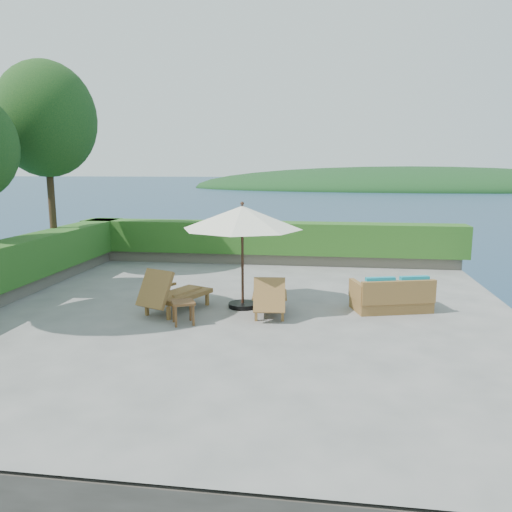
# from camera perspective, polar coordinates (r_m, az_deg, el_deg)

# --- Properties ---
(ground) EXTENTS (12.00, 12.00, 0.00)m
(ground) POSITION_cam_1_polar(r_m,az_deg,el_deg) (10.90, -2.16, -6.39)
(ground) COLOR gray
(ground) RESTS_ON ground
(foundation) EXTENTS (12.00, 12.00, 3.00)m
(foundation) POSITION_cam_1_polar(r_m,az_deg,el_deg) (11.44, -2.11, -13.87)
(foundation) COLOR #574E45
(foundation) RESTS_ON ocean
(ocean) EXTENTS (600.00, 600.00, 0.00)m
(ocean) POSITION_cam_1_polar(r_m,az_deg,el_deg) (12.10, -2.06, -20.15)
(ocean) COLOR #142540
(ocean) RESTS_ON ground
(offshore_island) EXTENTS (126.00, 57.60, 12.60)m
(offshore_island) POSITION_cam_1_polar(r_m,az_deg,el_deg) (152.17, 16.88, 7.41)
(offshore_island) COLOR #133319
(offshore_island) RESTS_ON ocean
(planter_wall_far) EXTENTS (12.00, 0.60, 0.36)m
(planter_wall_far) POSITION_cam_1_polar(r_m,az_deg,el_deg) (16.25, 1.31, -0.22)
(planter_wall_far) COLOR #666051
(planter_wall_far) RESTS_ON ground
(planter_wall_left) EXTENTS (0.60, 12.00, 0.36)m
(planter_wall_left) POSITION_cam_1_polar(r_m,az_deg,el_deg) (13.03, -27.26, -3.96)
(planter_wall_left) COLOR #666051
(planter_wall_left) RESTS_ON ground
(hedge_far) EXTENTS (12.40, 0.90, 1.00)m
(hedge_far) POSITION_cam_1_polar(r_m,az_deg,el_deg) (16.15, 1.31, 2.12)
(hedge_far) COLOR #1F4E16
(hedge_far) RESTS_ON planter_wall_far
(tree_far) EXTENTS (2.80, 2.80, 6.03)m
(tree_far) POSITION_cam_1_polar(r_m,az_deg,el_deg) (15.66, -22.89, 14.14)
(tree_far) COLOR #3E2B18
(tree_far) RESTS_ON ground
(patio_umbrella) EXTENTS (2.65, 2.65, 2.37)m
(patio_umbrella) POSITION_cam_1_polar(r_m,az_deg,el_deg) (10.86, -1.58, 4.31)
(patio_umbrella) COLOR black
(patio_umbrella) RESTS_ON ground
(lounge_left) EXTENTS (1.36, 1.88, 1.01)m
(lounge_left) POSITION_cam_1_polar(r_m,az_deg,el_deg) (10.92, -9.48, -4.20)
(lounge_left) COLOR brown
(lounge_left) RESTS_ON ground
(lounge_right) EXTENTS (0.79, 1.61, 0.90)m
(lounge_right) POSITION_cam_1_polar(r_m,az_deg,el_deg) (10.58, 1.58, -4.79)
(lounge_right) COLOR brown
(lounge_right) RESTS_ON ground
(side_table) EXTENTS (0.59, 0.59, 0.47)m
(side_table) POSITION_cam_1_polar(r_m,az_deg,el_deg) (10.08, -8.34, -5.59)
(side_table) COLOR brown
(side_table) RESTS_ON ground
(wicker_loveseat) EXTENTS (1.82, 1.27, 0.81)m
(wicker_loveseat) POSITION_cam_1_polar(r_m,az_deg,el_deg) (11.29, 15.29, -4.51)
(wicker_loveseat) COLOR brown
(wicker_loveseat) RESTS_ON ground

